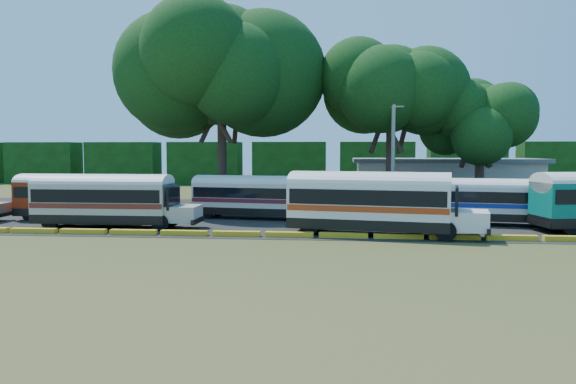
# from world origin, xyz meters

# --- Properties ---
(ground) EXTENTS (160.00, 160.00, 0.00)m
(ground) POSITION_xyz_m (0.00, 0.00, 0.00)
(ground) COLOR #324316
(ground) RESTS_ON ground
(asphalt_strip) EXTENTS (64.00, 24.00, 0.02)m
(asphalt_strip) POSITION_xyz_m (1.00, 12.00, 0.01)
(asphalt_strip) COLOR black
(asphalt_strip) RESTS_ON ground
(curb) EXTENTS (53.70, 0.45, 0.30)m
(curb) POSITION_xyz_m (-0.00, 1.00, 0.15)
(curb) COLOR yellow
(curb) RESTS_ON ground
(terminal_building) EXTENTS (19.00, 9.00, 4.00)m
(terminal_building) POSITION_xyz_m (18.00, 30.00, 2.03)
(terminal_building) COLOR beige
(terminal_building) RESTS_ON ground
(treeline_backdrop) EXTENTS (130.00, 4.00, 6.00)m
(treeline_backdrop) POSITION_xyz_m (0.00, 48.00, 3.00)
(treeline_backdrop) COLOR black
(treeline_backdrop) RESTS_ON ground
(bus_red) EXTENTS (9.93, 2.93, 3.23)m
(bus_red) POSITION_xyz_m (-10.70, 7.06, 1.85)
(bus_red) COLOR black
(bus_red) RESTS_ON ground
(bus_cream_west) EXTENTS (10.29, 2.62, 3.38)m
(bus_cream_west) POSITION_xyz_m (-7.15, 3.56, 1.91)
(bus_cream_west) COLOR black
(bus_cream_west) RESTS_ON ground
(bus_cream_east) EXTENTS (9.60, 3.84, 3.07)m
(bus_cream_east) POSITION_xyz_m (0.91, 9.28, 1.74)
(bus_cream_east) COLOR black
(bus_cream_east) RESTS_ON ground
(bus_white_red) EXTENTS (11.39, 4.74, 3.64)m
(bus_white_red) POSITION_xyz_m (9.17, 2.23, 2.06)
(bus_white_red) COLOR black
(bus_white_red) RESTS_ON ground
(bus_white_blue) EXTENTS (9.47, 3.76, 3.03)m
(bus_white_blue) POSITION_xyz_m (17.87, 7.33, 1.71)
(bus_white_blue) COLOR black
(bus_white_blue) RESTS_ON ground
(tree_west) EXTENTS (14.23, 14.23, 17.46)m
(tree_west) POSITION_xyz_m (-3.18, 18.83, 12.21)
(tree_west) COLOR #332219
(tree_west) RESTS_ON ground
(tree_center) EXTENTS (9.92, 9.92, 13.99)m
(tree_center) POSITION_xyz_m (11.59, 20.21, 10.29)
(tree_center) COLOR #332219
(tree_center) RESTS_ON ground
(tree_east) EXTENTS (7.96, 7.96, 10.59)m
(tree_east) POSITION_xyz_m (19.38, 20.74, 7.61)
(tree_east) COLOR #332219
(tree_east) RESTS_ON ground
(utility_pole) EXTENTS (1.60, 0.30, 8.68)m
(utility_pole) POSITION_xyz_m (11.33, 14.67, 4.45)
(utility_pole) COLOR gray
(utility_pole) RESTS_ON ground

